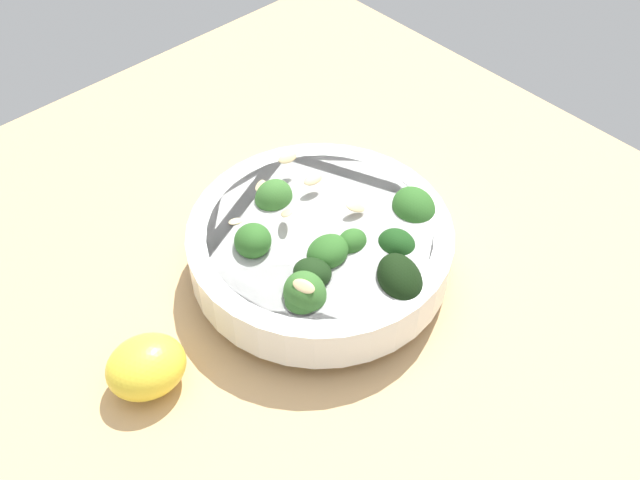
# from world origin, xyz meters

# --- Properties ---
(ground_plane) EXTENTS (0.70, 0.70, 0.04)m
(ground_plane) POSITION_xyz_m (0.00, 0.00, -0.02)
(ground_plane) COLOR tan
(bowl_of_broccoli) EXTENTS (0.23, 0.23, 0.08)m
(bowl_of_broccoli) POSITION_xyz_m (-0.04, 0.01, 0.04)
(bowl_of_broccoli) COLOR white
(bowl_of_broccoli) RESTS_ON ground_plane
(lemon_wedge) EXTENTS (0.07, 0.07, 0.04)m
(lemon_wedge) POSITION_xyz_m (-0.03, 0.19, 0.02)
(lemon_wedge) COLOR yellow
(lemon_wedge) RESTS_ON ground_plane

